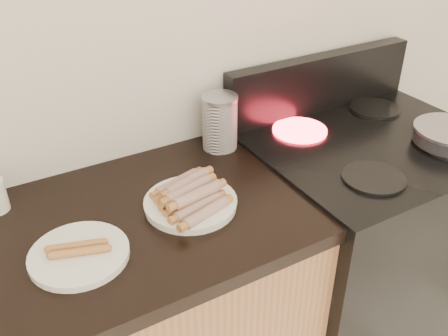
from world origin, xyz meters
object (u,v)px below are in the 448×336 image
stove (355,248)px  main_plate (191,204)px  side_plate (79,255)px  canister (220,122)px

stove → main_plate: main_plate is taller
stove → main_plate: size_ratio=3.77×
main_plate → stove: bearing=1.1°
stove → side_plate: 1.08m
stove → main_plate: bearing=-178.9°
main_plate → canister: bearing=46.9°
main_plate → canister: canister is taller
stove → side_plate: (-0.98, -0.06, 0.45)m
canister → side_plate: bearing=-151.7°
main_plate → side_plate: size_ratio=1.05×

